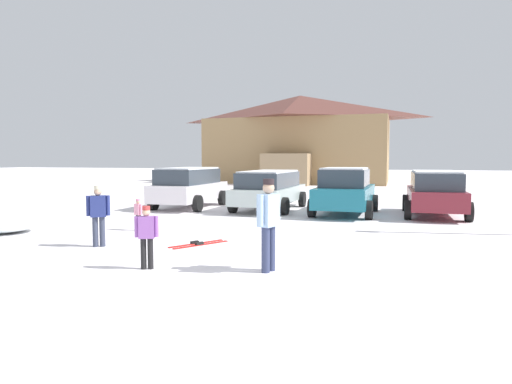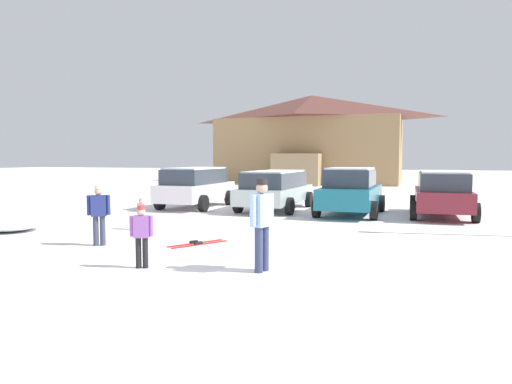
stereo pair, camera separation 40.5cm
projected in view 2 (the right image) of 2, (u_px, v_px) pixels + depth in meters
The scene contains 12 objects.
ground at pixel (155, 308), 6.20m from camera, with size 160.00×160.00×0.00m, color white.
ski_lodge at pixel (311, 139), 38.84m from camera, with size 15.30×10.45×7.38m.
parked_white_suv at pixel (196, 186), 18.89m from camera, with size 2.11×4.26×1.65m.
parked_silver_wagon at pixel (275, 188), 17.98m from camera, with size 2.29×4.81×1.55m.
parked_teal_hatchback at pixel (351, 191), 16.42m from camera, with size 2.25×4.20×1.70m.
parked_maroon_van at pixel (442, 192), 15.81m from camera, with size 2.10×4.16×1.60m.
skier_teen_in_navy_coat at pixel (99, 212), 10.57m from camera, with size 0.46×0.35×1.41m.
skier_child_in_pink_snowsuit at pixel (141, 212), 12.97m from camera, with size 0.31×0.20×0.89m.
skier_adult_in_blue_parka at pixel (262, 219), 8.12m from camera, with size 0.35×0.59×1.67m.
skier_child_in_purple_jacket at pixel (142, 233), 8.40m from camera, with size 0.41×0.26×1.16m.
pair_of_skis at pixel (197, 243), 10.78m from camera, with size 1.04×1.43×0.08m.
plowed_snow_pile at pixel (6, 221), 12.75m from camera, with size 2.17×1.74×0.57m, color white.
Camera 2 is at (3.27, -5.30, 2.03)m, focal length 32.00 mm.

